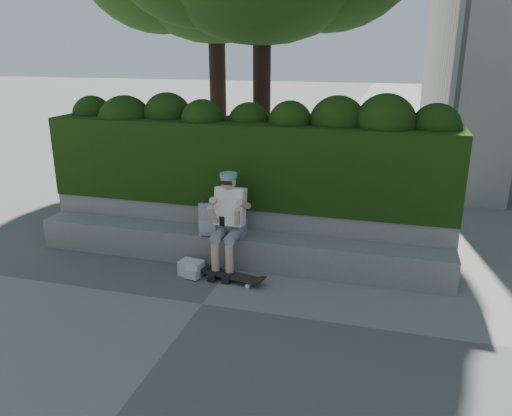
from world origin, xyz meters
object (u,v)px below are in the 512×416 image
(person, at_px, (229,218))
(backpack_plaid, at_px, (210,219))
(skateboard, at_px, (231,276))
(backpack_ground, at_px, (191,268))

(person, bearing_deg, backpack_plaid, 165.22)
(person, xyz_separation_m, backpack_plaid, (-0.31, 0.08, -0.08))
(person, distance_m, backpack_plaid, 0.33)
(skateboard, bearing_deg, person, 122.56)
(person, xyz_separation_m, skateboard, (0.14, -0.37, -0.68))
(person, distance_m, backpack_ground, 0.86)
(skateboard, height_order, backpack_plaid, backpack_plaid)
(backpack_plaid, relative_size, backpack_ground, 1.45)
(backpack_ground, bearing_deg, skateboard, 4.64)
(backpack_plaid, bearing_deg, backpack_ground, -123.25)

